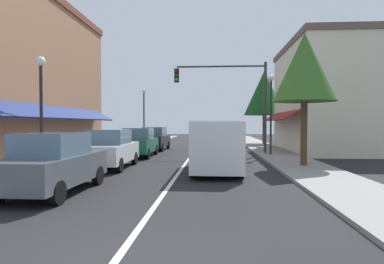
# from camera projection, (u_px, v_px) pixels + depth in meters

# --- Properties ---
(ground_plane) EXTENTS (80.00, 80.00, 0.00)m
(ground_plane) POSITION_uv_depth(u_px,v_px,m) (193.00, 153.00, 22.31)
(ground_plane) COLOR black
(sidewalk_left) EXTENTS (2.60, 56.00, 0.12)m
(sidewalk_left) POSITION_uv_depth(u_px,v_px,m) (115.00, 152.00, 22.68)
(sidewalk_left) COLOR gray
(sidewalk_left) RESTS_ON ground
(sidewalk_right) EXTENTS (2.60, 56.00, 0.12)m
(sidewalk_right) POSITION_uv_depth(u_px,v_px,m) (274.00, 153.00, 21.93)
(sidewalk_right) COLOR gray
(sidewalk_right) RESTS_ON ground
(lane_center_stripe) EXTENTS (0.14, 52.00, 0.01)m
(lane_center_stripe) POSITION_uv_depth(u_px,v_px,m) (193.00, 153.00, 22.31)
(lane_center_stripe) COLOR silver
(lane_center_stripe) RESTS_ON ground
(storefront_left_block) EXTENTS (5.81, 14.20, 8.82)m
(storefront_left_block) POSITION_uv_depth(u_px,v_px,m) (12.00, 78.00, 16.83)
(storefront_left_block) COLOR #9E6B4C
(storefront_left_block) RESTS_ON ground
(storefront_right_block) EXTENTS (7.22, 10.20, 7.84)m
(storefront_right_block) POSITION_uv_depth(u_px,v_px,m) (328.00, 98.00, 23.53)
(storefront_right_block) COLOR beige
(storefront_right_block) RESTS_ON ground
(parked_car_nearest_left) EXTENTS (1.83, 4.12, 1.77)m
(parked_car_nearest_left) POSITION_uv_depth(u_px,v_px,m) (54.00, 163.00, 9.42)
(parked_car_nearest_left) COLOR #4C5156
(parked_car_nearest_left) RESTS_ON ground
(parked_car_second_left) EXTENTS (1.84, 4.13, 1.77)m
(parked_car_second_left) POSITION_uv_depth(u_px,v_px,m) (110.00, 149.00, 14.72)
(parked_car_second_left) COLOR silver
(parked_car_second_left) RESTS_ON ground
(parked_car_third_left) EXTENTS (1.81, 4.12, 1.77)m
(parked_car_third_left) POSITION_uv_depth(u_px,v_px,m) (139.00, 142.00, 19.80)
(parked_car_third_left) COLOR #0F4C33
(parked_car_third_left) RESTS_ON ground
(parked_car_far_left) EXTENTS (1.87, 4.15, 1.77)m
(parked_car_far_left) POSITION_uv_depth(u_px,v_px,m) (155.00, 139.00, 24.72)
(parked_car_far_left) COLOR black
(parked_car_far_left) RESTS_ON ground
(van_in_lane) EXTENTS (2.02, 5.19, 2.12)m
(van_in_lane) POSITION_uv_depth(u_px,v_px,m) (216.00, 145.00, 13.65)
(van_in_lane) COLOR silver
(van_in_lane) RESTS_ON ground
(traffic_signal_mast_arm) EXTENTS (6.05, 0.50, 6.06)m
(traffic_signal_mast_arm) POSITION_uv_depth(u_px,v_px,m) (234.00, 91.00, 21.19)
(traffic_signal_mast_arm) COLOR #333333
(traffic_signal_mast_arm) RESTS_ON ground
(street_lamp_left_near) EXTENTS (0.36, 0.36, 4.61)m
(street_lamp_left_near) POSITION_uv_depth(u_px,v_px,m) (41.00, 95.00, 12.38)
(street_lamp_left_near) COLOR black
(street_lamp_left_near) RESTS_ON ground
(street_lamp_right_mid) EXTENTS (0.36, 0.36, 5.04)m
(street_lamp_right_mid) POSITION_uv_depth(u_px,v_px,m) (271.00, 102.00, 20.00)
(street_lamp_right_mid) COLOR black
(street_lamp_right_mid) RESTS_ON ground
(street_lamp_left_far) EXTENTS (0.36, 0.36, 5.13)m
(street_lamp_left_far) POSITION_uv_depth(u_px,v_px,m) (144.00, 108.00, 28.94)
(street_lamp_left_far) COLOR black
(street_lamp_left_far) RESTS_ON ground
(tree_right_near) EXTENTS (2.86, 2.86, 6.20)m
(tree_right_near) POSITION_uv_depth(u_px,v_px,m) (304.00, 68.00, 14.80)
(tree_right_near) COLOR #4C331E
(tree_right_near) RESTS_ON ground
(tree_right_far) EXTENTS (3.87, 3.87, 7.11)m
(tree_right_far) POSITION_uv_depth(u_px,v_px,m) (264.00, 93.00, 30.87)
(tree_right_far) COLOR #4C331E
(tree_right_far) RESTS_ON ground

